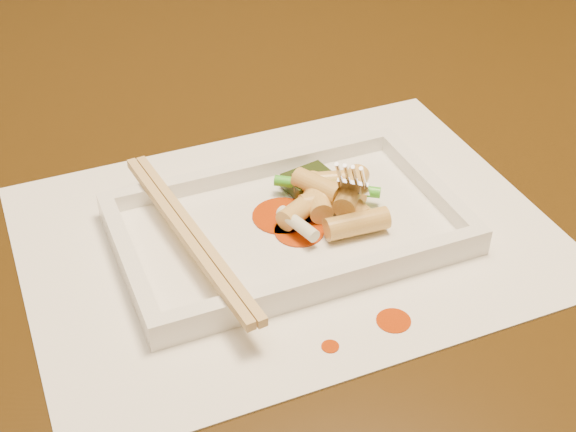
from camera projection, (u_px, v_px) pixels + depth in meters
name	position (u px, v px, depth m)	size (l,w,h in m)	color
table	(160.00, 266.00, 0.75)	(1.40, 0.90, 0.75)	black
placemat	(288.00, 235.00, 0.62)	(0.40, 0.30, 0.00)	white
sauce_splatter_a	(394.00, 321.00, 0.55)	(0.02, 0.02, 0.00)	#B03305
sauce_splatter_b	(330.00, 346.00, 0.53)	(0.01, 0.01, 0.00)	#B03305
plate_base	(288.00, 230.00, 0.62)	(0.26, 0.16, 0.01)	white
plate_rim_far	(254.00, 169.00, 0.67)	(0.26, 0.01, 0.01)	white
plate_rim_near	(329.00, 279.00, 0.56)	(0.26, 0.01, 0.01)	white
plate_rim_left	(129.00, 260.00, 0.57)	(0.01, 0.14, 0.01)	white
plate_rim_right	(429.00, 183.00, 0.65)	(0.01, 0.14, 0.01)	white
veg_piece	(309.00, 181.00, 0.65)	(0.04, 0.03, 0.01)	black
scallion_white	(298.00, 224.00, 0.60)	(0.01, 0.01, 0.04)	#EAEACC
scallion_green	(327.00, 187.00, 0.64)	(0.01, 0.01, 0.09)	green
chopstick_a	(184.00, 234.00, 0.58)	(0.01, 0.22, 0.01)	tan
chopstick_b	(194.00, 232.00, 0.58)	(0.01, 0.22, 0.01)	tan
fork	(364.00, 114.00, 0.61)	(0.09, 0.10, 0.14)	silver
sauce_blob_0	(299.00, 231.00, 0.61)	(0.04, 0.04, 0.00)	#B03305
sauce_blob_1	(282.00, 216.00, 0.63)	(0.05, 0.05, 0.00)	#B03305
rice_cake_0	(322.00, 182.00, 0.65)	(0.02, 0.02, 0.05)	#E0C168
rice_cake_1	(303.00, 207.00, 0.62)	(0.02, 0.02, 0.05)	#E0C168
rice_cake_2	(351.00, 191.00, 0.63)	(0.02, 0.02, 0.05)	#E0C168
rice_cake_3	(316.00, 197.00, 0.63)	(0.02, 0.02, 0.05)	#E0C168
rice_cake_4	(350.00, 204.00, 0.62)	(0.02, 0.02, 0.04)	#E0C168
rice_cake_5	(318.00, 186.00, 0.63)	(0.02, 0.02, 0.04)	#E0C168
rice_cake_6	(332.00, 199.00, 0.63)	(0.02, 0.02, 0.05)	#E0C168
rice_cake_7	(357.00, 224.00, 0.60)	(0.02, 0.02, 0.05)	#E0C168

